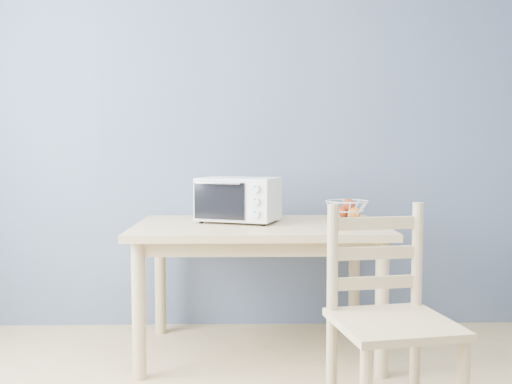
{
  "coord_description": "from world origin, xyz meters",
  "views": [
    {
      "loc": [
        0.14,
        -1.52,
        1.16
      ],
      "look_at": [
        0.2,
        1.73,
        0.93
      ],
      "focal_mm": 40.0,
      "sensor_mm": 36.0,
      "label": 1
    }
  ],
  "objects_px": {
    "dining_table": "(259,241)",
    "fruit_basket": "(347,209)",
    "dining_chair": "(389,326)",
    "toaster_oven": "(236,199)"
  },
  "relations": [
    {
      "from": "dining_table",
      "to": "dining_chair",
      "type": "xyz_separation_m",
      "value": [
        0.49,
        -1.01,
        -0.18
      ]
    },
    {
      "from": "dining_table",
      "to": "fruit_basket",
      "type": "bearing_deg",
      "value": 16.21
    },
    {
      "from": "dining_table",
      "to": "toaster_oven",
      "type": "relative_size",
      "value": 2.71
    },
    {
      "from": "fruit_basket",
      "to": "toaster_oven",
      "type": "bearing_deg",
      "value": -173.52
    },
    {
      "from": "dining_table",
      "to": "fruit_basket",
      "type": "distance_m",
      "value": 0.58
    },
    {
      "from": "toaster_oven",
      "to": "dining_table",
      "type": "bearing_deg",
      "value": -10.36
    },
    {
      "from": "fruit_basket",
      "to": "dining_chair",
      "type": "distance_m",
      "value": 1.21
    },
    {
      "from": "dining_table",
      "to": "toaster_oven",
      "type": "xyz_separation_m",
      "value": [
        -0.13,
        0.08,
        0.24
      ]
    },
    {
      "from": "toaster_oven",
      "to": "dining_chair",
      "type": "relative_size",
      "value": 0.55
    },
    {
      "from": "toaster_oven",
      "to": "dining_chair",
      "type": "xyz_separation_m",
      "value": [
        0.63,
        -1.08,
        -0.42
      ]
    }
  ]
}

